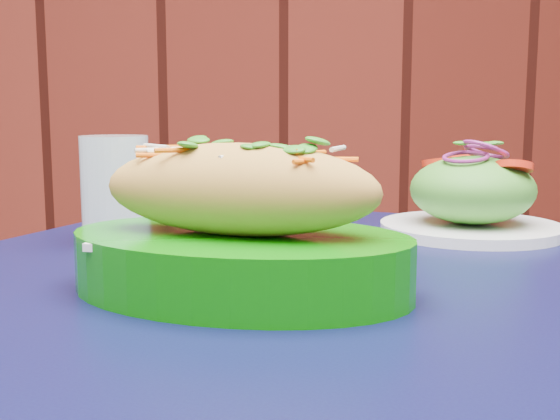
{
  "coord_description": "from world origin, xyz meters",
  "views": [
    {
      "loc": [
        -0.3,
        0.67,
        0.9
      ],
      "look_at": [
        -0.33,
        1.26,
        0.81
      ],
      "focal_mm": 45.0,
      "sensor_mm": 36.0,
      "label": 1
    }
  ],
  "objects": [
    {
      "name": "salad_plate",
      "position": [
        -0.12,
        1.49,
        0.79
      ],
      "size": [
        0.21,
        0.21,
        0.11
      ],
      "rotation": [
        0.0,
        0.0,
        0.28
      ],
      "color": "white",
      "rests_on": "cafe_table"
    },
    {
      "name": "banh_mi_basket",
      "position": [
        -0.36,
        1.21,
        0.8
      ],
      "size": [
        0.32,
        0.25,
        0.13
      ],
      "rotation": [
        0.0,
        0.0,
        -0.27
      ],
      "color": "#0A7406",
      "rests_on": "cafe_table"
    },
    {
      "name": "water_glass",
      "position": [
        -0.51,
        1.41,
        0.81
      ],
      "size": [
        0.07,
        0.07,
        0.12
      ],
      "primitive_type": "cylinder",
      "color": "silver",
      "rests_on": "cafe_table"
    },
    {
      "name": "cafe_table",
      "position": [
        -0.28,
        1.26,
        0.66
      ],
      "size": [
        1.04,
        1.04,
        0.75
      ],
      "rotation": [
        0.0,
        0.0,
        -0.37
      ],
      "color": "black",
      "rests_on": "ground"
    }
  ]
}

